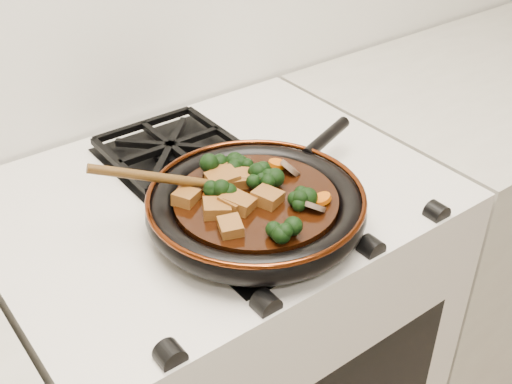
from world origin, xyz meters
TOP-DOWN VIEW (x-y plane):
  - stove at (0.00, 1.69)m, footprint 0.76×0.60m
  - burner_grate_front at (0.00, 1.55)m, footprint 0.23×0.23m
  - burner_grate_back at (0.00, 1.83)m, footprint 0.23×0.23m
  - skillet at (-0.00, 1.56)m, footprint 0.45×0.34m
  - braising_sauce at (-0.01, 1.56)m, footprint 0.25×0.25m
  - tofu_cube_0 at (-0.09, 1.51)m, footprint 0.04×0.05m
  - tofu_cube_1 at (-0.03, 1.62)m, footprint 0.06×0.05m
  - tofu_cube_2 at (-0.01, 1.61)m, footprint 0.06×0.05m
  - tofu_cube_3 at (-0.05, 1.56)m, footprint 0.05×0.05m
  - tofu_cube_4 at (-0.08, 1.56)m, footprint 0.06×0.05m
  - tofu_cube_5 at (0.00, 1.54)m, footprint 0.05×0.05m
  - tofu_cube_6 at (-0.04, 1.55)m, footprint 0.05×0.05m
  - tofu_cube_7 at (0.01, 1.60)m, footprint 0.05×0.05m
  - tofu_cube_8 at (-0.10, 1.61)m, footprint 0.05×0.05m
  - tofu_cube_9 at (-0.01, 1.65)m, footprint 0.05×0.05m
  - broccoli_floret_0 at (-0.05, 1.58)m, footprint 0.08×0.07m
  - broccoli_floret_1 at (-0.01, 1.66)m, footprint 0.08×0.07m
  - broccoli_floret_2 at (0.01, 1.64)m, footprint 0.07×0.07m
  - broccoli_floret_3 at (0.03, 1.57)m, footprint 0.07×0.07m
  - broccoli_floret_4 at (-0.03, 1.46)m, footprint 0.08×0.09m
  - broccoli_floret_5 at (0.04, 1.50)m, footprint 0.07×0.07m
  - broccoli_floret_6 at (0.02, 1.59)m, footprint 0.07×0.07m
  - carrot_coin_0 at (-0.00, 1.66)m, footprint 0.03×0.03m
  - carrot_coin_1 at (-0.06, 1.60)m, footprint 0.03×0.03m
  - carrot_coin_2 at (-0.02, 1.62)m, footprint 0.03×0.03m
  - carrot_coin_3 at (0.08, 1.61)m, footprint 0.03×0.03m
  - carrot_coin_4 at (0.07, 1.49)m, footprint 0.03×0.03m
  - mushroom_slice_0 at (-0.02, 1.47)m, footprint 0.04×0.04m
  - mushroom_slice_1 at (0.08, 1.58)m, footprint 0.04×0.04m
  - mushroom_slice_2 at (0.04, 1.48)m, footprint 0.04×0.04m
  - wooden_spoon at (-0.08, 1.63)m, footprint 0.13×0.07m

SIDE VIEW (x-z plane):
  - stove at x=0.00m, z-range 0.00..0.90m
  - burner_grate_front at x=0.00m, z-range 0.90..0.93m
  - burner_grate_back at x=0.00m, z-range 0.90..0.93m
  - skillet at x=0.00m, z-range 0.92..0.97m
  - braising_sauce at x=-0.01m, z-range 0.94..0.96m
  - carrot_coin_0 at x=0.00m, z-range 0.95..0.97m
  - carrot_coin_1 at x=-0.06m, z-range 0.96..0.97m
  - carrot_coin_2 at x=-0.02m, z-range 0.95..0.98m
  - carrot_coin_3 at x=0.08m, z-range 0.96..0.97m
  - carrot_coin_4 at x=0.07m, z-range 0.95..0.97m
  - mushroom_slice_0 at x=-0.02m, z-range 0.95..0.98m
  - mushroom_slice_1 at x=0.08m, z-range 0.95..0.98m
  - mushroom_slice_2 at x=0.04m, z-range 0.95..0.98m
  - tofu_cube_8 at x=-0.10m, z-range 0.95..0.98m
  - tofu_cube_2 at x=-0.01m, z-range 0.95..0.98m
  - tofu_cube_0 at x=-0.09m, z-range 0.95..0.98m
  - tofu_cube_9 at x=-0.01m, z-range 0.96..0.98m
  - tofu_cube_4 at x=-0.08m, z-range 0.95..0.98m
  - tofu_cube_7 at x=0.01m, z-range 0.95..0.98m
  - broccoli_floret_2 at x=0.01m, z-range 0.94..1.00m
  - tofu_cube_5 at x=0.00m, z-range 0.95..0.98m
  - tofu_cube_3 at x=-0.05m, z-range 0.95..0.98m
  - tofu_cube_6 at x=-0.04m, z-range 0.95..0.98m
  - tofu_cube_1 at x=-0.03m, z-range 0.95..0.98m
  - broccoli_floret_5 at x=0.04m, z-range 0.94..1.00m
  - broccoli_floret_1 at x=-0.01m, z-range 0.94..1.00m
  - broccoli_floret_4 at x=-0.03m, z-range 0.94..1.00m
  - broccoli_floret_6 at x=0.02m, z-range 0.94..1.00m
  - broccoli_floret_3 at x=0.03m, z-range 0.94..1.00m
  - broccoli_floret_0 at x=-0.05m, z-range 0.94..1.01m
  - wooden_spoon at x=-0.08m, z-range 0.88..1.08m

